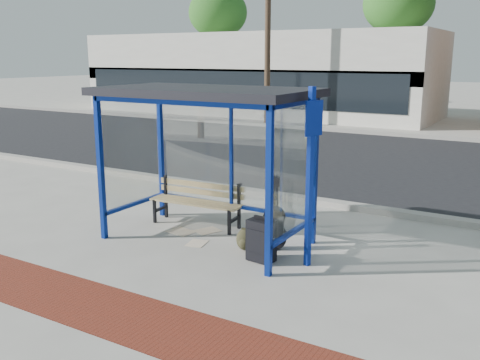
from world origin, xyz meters
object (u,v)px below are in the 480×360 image
Objects in this scene: guitar_bag at (274,224)px; suitcase at (261,241)px; backpack at (245,240)px; bench at (198,200)px.

suitcase is (0.07, -0.54, -0.09)m from guitar_bag.
backpack is at bearing 154.32° from suitcase.
bench is at bearing 134.28° from backpack.
bench reaches higher than backpack.
suitcase is 1.99× the size of backpack.
suitcase is 0.53m from backpack.
bench reaches higher than suitcase.
suitcase is at bearing -103.86° from guitar_bag.
guitar_bag is at bearing 16.54° from backpack.
suitcase is (1.77, -0.95, -0.14)m from bench.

